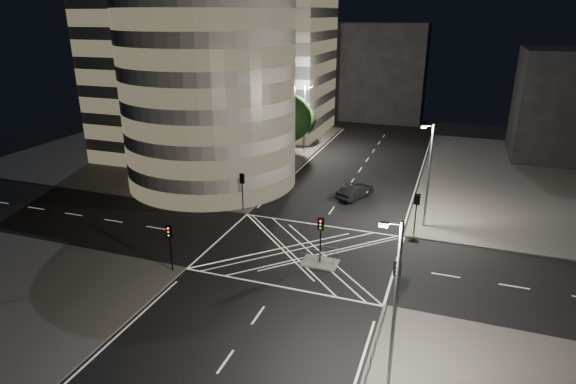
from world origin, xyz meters
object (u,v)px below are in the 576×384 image
at_px(central_island, 320,263).
at_px(street_lamp_left_near, 256,147).
at_px(traffic_signal_nr, 396,278).
at_px(traffic_signal_island, 321,232).
at_px(street_lamp_left_far, 305,117).
at_px(sedan, 355,191).
at_px(traffic_signal_fr, 416,206).
at_px(traffic_signal_nl, 170,239).
at_px(street_lamp_right_near, 394,303).
at_px(traffic_signal_fl, 242,185).
at_px(street_lamp_right_far, 428,173).

xyz_separation_m(central_island, street_lamp_left_near, (-11.44, 13.50, 5.47)).
bearing_deg(traffic_signal_nr, traffic_signal_island, 142.07).
distance_m(street_lamp_left_far, sedan, 19.59).
bearing_deg(traffic_signal_fr, street_lamp_left_far, 128.17).
relative_size(traffic_signal_nl, traffic_signal_nr, 1.00).
bearing_deg(street_lamp_right_near, central_island, 120.75).
distance_m(traffic_signal_fl, traffic_signal_fr, 17.60).
bearing_deg(street_lamp_right_far, traffic_signal_island, -125.30).
height_order(traffic_signal_fl, street_lamp_right_far, street_lamp_right_far).
height_order(traffic_signal_fl, traffic_signal_nl, same).
bearing_deg(traffic_signal_nl, traffic_signal_fr, 37.69).
bearing_deg(central_island, traffic_signal_island, 0.00).
distance_m(street_lamp_left_far, street_lamp_right_near, 47.88).
bearing_deg(street_lamp_right_near, traffic_signal_nr, 95.04).
distance_m(traffic_signal_nl, street_lamp_left_far, 36.90).
relative_size(traffic_signal_fr, traffic_signal_nr, 1.00).
height_order(traffic_signal_nr, street_lamp_left_far, street_lamp_left_far).
relative_size(traffic_signal_fr, street_lamp_left_far, 0.40).
height_order(traffic_signal_fl, street_lamp_right_near, street_lamp_right_near).
xyz_separation_m(traffic_signal_fr, street_lamp_left_far, (-18.24, 23.20, 2.63)).
height_order(traffic_signal_nl, traffic_signal_island, same).
height_order(traffic_signal_nr, sedan, traffic_signal_nr).
distance_m(traffic_signal_nr, street_lamp_right_near, 7.69).
distance_m(traffic_signal_fr, street_lamp_right_far, 3.48).
xyz_separation_m(traffic_signal_fl, street_lamp_right_near, (18.24, -20.80, 2.63)).
distance_m(central_island, street_lamp_right_far, 13.98).
distance_m(traffic_signal_nl, traffic_signal_fr, 22.24).
height_order(traffic_signal_nl, street_lamp_left_near, street_lamp_left_near).
xyz_separation_m(traffic_signal_fr, sedan, (-7.25, 7.68, -2.08)).
relative_size(traffic_signal_fl, traffic_signal_nr, 1.00).
xyz_separation_m(street_lamp_left_near, sedan, (10.98, 2.48, -4.71)).
height_order(traffic_signal_nr, street_lamp_left_near, street_lamp_left_near).
distance_m(traffic_signal_fl, traffic_signal_island, 13.62).
relative_size(traffic_signal_nr, street_lamp_left_far, 0.40).
bearing_deg(traffic_signal_island, street_lamp_left_far, 109.95).
xyz_separation_m(traffic_signal_nl, traffic_signal_fr, (17.60, 13.60, 0.00)).
bearing_deg(traffic_signal_fr, traffic_signal_fl, 180.00).
bearing_deg(traffic_signal_fl, traffic_signal_nl, -90.00).
height_order(central_island, street_lamp_right_far, street_lamp_right_far).
relative_size(street_lamp_left_near, street_lamp_left_far, 1.00).
distance_m(street_lamp_right_near, sedan, 29.92).
xyz_separation_m(street_lamp_left_far, street_lamp_right_near, (18.87, -44.00, 0.00)).
xyz_separation_m(traffic_signal_nr, street_lamp_right_far, (0.64, 15.80, 2.63)).
height_order(traffic_signal_fr, street_lamp_right_far, street_lamp_right_far).
xyz_separation_m(traffic_signal_nr, sedan, (-7.25, 21.28, -2.08)).
distance_m(central_island, sedan, 16.00).
height_order(traffic_signal_fl, traffic_signal_fr, same).
distance_m(traffic_signal_fl, street_lamp_left_near, 5.86).
bearing_deg(traffic_signal_nr, traffic_signal_fr, 90.00).
bearing_deg(central_island, street_lamp_right_far, 54.70).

